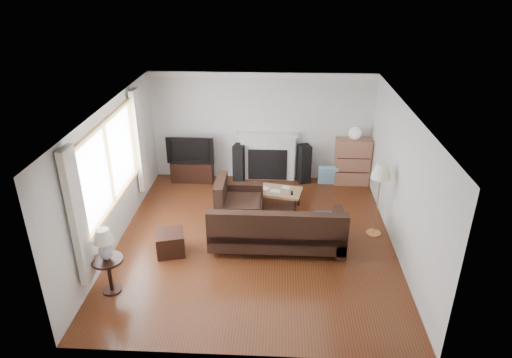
# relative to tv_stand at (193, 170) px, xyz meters

# --- Properties ---
(room) EXTENTS (5.10, 5.60, 2.54)m
(room) POSITION_rel_tv_stand_xyz_m (1.60, -2.50, 1.01)
(room) COLOR #542712
(room) RESTS_ON ground
(window) EXTENTS (0.12, 2.74, 1.54)m
(window) POSITION_rel_tv_stand_xyz_m (-0.85, -2.70, 1.31)
(window) COLOR olive
(window) RESTS_ON room
(curtain_near) EXTENTS (0.10, 0.35, 2.10)m
(curtain_near) POSITION_rel_tv_stand_xyz_m (-0.80, -4.22, 1.16)
(curtain_near) COLOR beige
(curtain_near) RESTS_ON room
(curtain_far) EXTENTS (0.10, 0.35, 2.10)m
(curtain_far) POSITION_rel_tv_stand_xyz_m (-0.80, -1.18, 1.16)
(curtain_far) COLOR beige
(curtain_far) RESTS_ON room
(fireplace) EXTENTS (1.40, 0.26, 1.15)m
(fireplace) POSITION_rel_tv_stand_xyz_m (1.75, 0.14, 0.34)
(fireplace) COLOR white
(fireplace) RESTS_ON room
(tv_stand) EXTENTS (0.96, 0.43, 0.48)m
(tv_stand) POSITION_rel_tv_stand_xyz_m (0.00, 0.00, 0.00)
(tv_stand) COLOR black
(tv_stand) RESTS_ON ground
(television) EXTENTS (1.08, 0.14, 0.62)m
(television) POSITION_rel_tv_stand_xyz_m (0.00, 0.00, 0.55)
(television) COLOR black
(television) RESTS_ON tv_stand
(speaker_left) EXTENTS (0.31, 0.34, 0.88)m
(speaker_left) POSITION_rel_tv_stand_xyz_m (1.10, 0.05, 0.20)
(speaker_left) COLOR black
(speaker_left) RESTS_ON ground
(speaker_right) EXTENTS (0.33, 0.36, 0.90)m
(speaker_right) POSITION_rel_tv_stand_xyz_m (2.59, 0.04, 0.21)
(speaker_right) COLOR black
(speaker_right) RESTS_ON ground
(bookshelf) EXTENTS (0.78, 0.37, 1.07)m
(bookshelf) POSITION_rel_tv_stand_xyz_m (3.68, 0.03, 0.30)
(bookshelf) COLOR #966045
(bookshelf) RESTS_ON ground
(globe_lamp) EXTENTS (0.28, 0.28, 0.28)m
(globe_lamp) POSITION_rel_tv_stand_xyz_m (3.68, 0.03, 0.97)
(globe_lamp) COLOR white
(globe_lamp) RESTS_ON bookshelf
(sectional_sofa) EXTENTS (2.57, 1.88, 0.83)m
(sectional_sofa) POSITION_rel_tv_stand_xyz_m (2.00, -2.70, 0.18)
(sectional_sofa) COLOR black
(sectional_sofa) RESTS_ON ground
(coffee_table) EXTENTS (1.14, 0.77, 0.41)m
(coffee_table) POSITION_rel_tv_stand_xyz_m (1.95, -1.25, -0.03)
(coffee_table) COLOR #976E48
(coffee_table) RESTS_ON ground
(footstool) EXTENTS (0.59, 0.59, 0.40)m
(footstool) POSITION_rel_tv_stand_xyz_m (0.14, -2.99, -0.04)
(footstool) COLOR black
(footstool) RESTS_ON ground
(floor_lamp) EXTENTS (0.43, 0.43, 1.44)m
(floor_lamp) POSITION_rel_tv_stand_xyz_m (3.82, -2.18, 0.48)
(floor_lamp) COLOR #C98446
(floor_lamp) RESTS_ON ground
(side_table) EXTENTS (0.47, 0.47, 0.59)m
(side_table) POSITION_rel_tv_stand_xyz_m (-0.55, -4.06, 0.06)
(side_table) COLOR black
(side_table) RESTS_ON ground
(table_lamp) EXTENTS (0.32, 0.32, 0.52)m
(table_lamp) POSITION_rel_tv_stand_xyz_m (-0.55, -4.06, 0.61)
(table_lamp) COLOR silver
(table_lamp) RESTS_ON side_table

